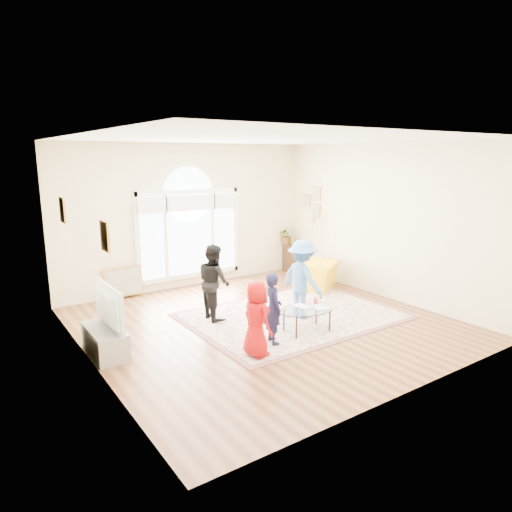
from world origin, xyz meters
TOP-DOWN VIEW (x-y plane):
  - ground at (0.00, 0.00)m, footprint 6.00×6.00m
  - room_shell at (0.01, 2.83)m, footprint 6.00×6.00m
  - area_rug at (0.64, 0.01)m, footprint 3.60×2.60m
  - rug_border at (0.64, 0.01)m, footprint 3.80×2.80m
  - tv_console at (-2.75, 0.30)m, footprint 0.45×1.00m
  - television at (-2.74, 0.30)m, footprint 0.17×1.12m
  - coffee_table at (0.33, -0.73)m, footprint 1.12×0.78m
  - armchair at (2.22, 1.12)m, footprint 1.25×1.21m
  - side_cabinet at (2.78, 2.61)m, footprint 0.40×0.50m
  - floor_lamp at (2.72, 1.90)m, footprint 0.31×0.31m
  - plant_pedestal at (2.70, 2.85)m, footprint 0.20×0.20m
  - potted_plant at (2.70, 2.85)m, footprint 0.52×0.49m
  - leaning_picture at (-1.59, 2.90)m, footprint 0.80×0.14m
  - child_red at (-0.91, -1.04)m, footprint 0.40×0.58m
  - child_navy at (-0.43, -0.80)m, footprint 0.37×0.47m
  - child_black at (-0.64, 0.71)m, footprint 0.56×0.70m
  - child_blue at (0.72, -0.13)m, footprint 0.60×0.96m

SIDE VIEW (x-z plane):
  - ground at x=0.00m, z-range 0.00..0.00m
  - leaning_picture at x=-1.59m, z-range -0.31..0.31m
  - rug_border at x=0.64m, z-range 0.00..0.01m
  - area_rug at x=0.64m, z-range 0.00..0.02m
  - tv_console at x=-2.75m, z-range 0.00..0.42m
  - armchair at x=2.22m, z-range 0.00..0.62m
  - side_cabinet at x=2.78m, z-range 0.00..0.70m
  - plant_pedestal at x=2.70m, z-range 0.00..0.70m
  - coffee_table at x=0.33m, z-range 0.13..0.67m
  - child_red at x=-0.91m, z-range 0.02..1.15m
  - child_navy at x=-0.43m, z-range 0.02..1.15m
  - child_black at x=-0.64m, z-range 0.02..1.39m
  - child_blue at x=0.72m, z-range 0.02..1.45m
  - television at x=-2.74m, z-range 0.42..1.07m
  - potted_plant at x=2.70m, z-range 0.70..1.16m
  - floor_lamp at x=2.72m, z-range 0.53..2.04m
  - room_shell at x=0.01m, z-range -1.43..4.57m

